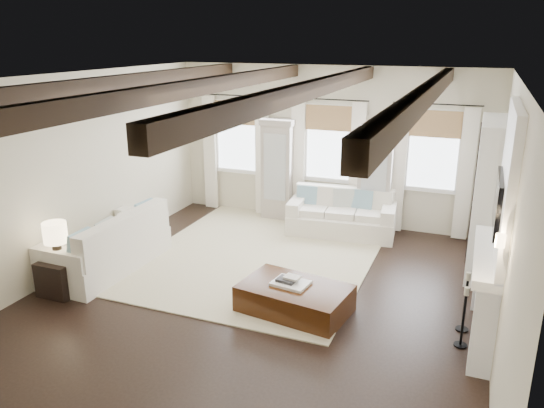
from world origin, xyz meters
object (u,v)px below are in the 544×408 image
at_px(side_table_front, 61,277).
at_px(ottoman, 295,299).
at_px(sofa_back, 342,216).
at_px(sofa_left, 110,247).
at_px(side_table_back, 276,201).

bearing_deg(side_table_front, ottoman, 12.47).
relative_size(sofa_back, sofa_left, 0.93).
distance_m(sofa_left, side_table_front, 1.02).
height_order(sofa_left, side_table_front, sofa_left).
distance_m(sofa_back, ottoman, 3.32).
height_order(sofa_back, side_table_front, sofa_back).
relative_size(side_table_front, side_table_back, 0.95).
height_order(sofa_left, ottoman, sofa_left).
xyz_separation_m(sofa_left, side_table_back, (1.51, 3.75, -0.11)).
bearing_deg(side_table_back, sofa_back, -21.96).
distance_m(sofa_back, side_table_back, 1.77).
height_order(side_table_front, side_table_back, side_table_back).
bearing_deg(sofa_back, side_table_front, -128.97).
bearing_deg(sofa_back, sofa_left, -135.63).
distance_m(ottoman, side_table_back, 4.37).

